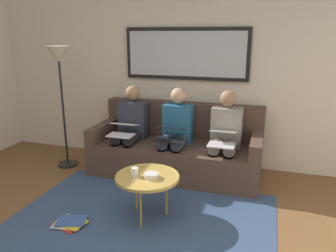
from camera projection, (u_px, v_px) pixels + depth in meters
The scene contains 15 objects.
wall_rear at pixel (187, 72), 4.60m from camera, with size 6.00×0.12×2.60m, color beige.
area_rug at pixel (143, 218), 3.34m from camera, with size 2.60×1.80×0.01m, color #33476B.
couch at pixel (177, 149), 4.42m from camera, with size 2.20×0.90×0.90m.
framed_mirror at pixel (186, 54), 4.44m from camera, with size 1.71×0.05×0.70m.
coffee_table at pixel (147, 177), 3.26m from camera, with size 0.64×0.64×0.46m.
cup at pixel (135, 172), 3.24m from camera, with size 0.07×0.07×0.09m, color silver.
bowl at pixel (151, 176), 3.20m from camera, with size 0.14×0.14×0.05m, color beige.
person_left at pixel (225, 134), 4.09m from camera, with size 0.38×0.58×1.14m.
laptop_silver at pixel (223, 137), 3.87m from camera, with size 0.31×0.38×0.16m.
person_middle at pixel (176, 130), 4.28m from camera, with size 0.38×0.58×1.14m.
laptop_black at pixel (171, 133), 4.05m from camera, with size 0.34×0.35×0.15m.
person_right at pixel (131, 126), 4.46m from camera, with size 0.38×0.58×1.14m.
laptop_white at pixel (123, 129), 4.23m from camera, with size 0.33×0.35×0.15m.
magazine_stack at pixel (70, 223), 3.22m from camera, with size 0.35×0.29×0.04m.
standing_lamp at pixel (60, 68), 4.33m from camera, with size 0.32×0.32×1.66m.
Camera 1 is at (-1.13, 1.90, 1.81)m, focal length 35.12 mm.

